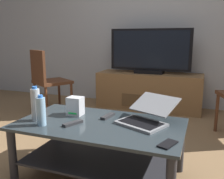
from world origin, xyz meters
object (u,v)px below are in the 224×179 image
Objects in this scene: water_bottle_far at (36,104)px; router_box at (75,106)px; cell_phone at (168,144)px; tv_remote at (108,116)px; water_bottle_near at (41,111)px; laptop at (147,115)px; soundbar_remote at (73,123)px; television at (150,52)px; side_chair at (47,78)px; media_cabinet at (149,91)px; coffee_table at (100,140)px.

router_box is at bearing 47.96° from water_bottle_far.
tv_remote is (-0.52, 0.35, 0.01)m from cell_phone.
tv_remote is (0.38, 0.33, -0.10)m from water_bottle_near.
cell_phone is (0.21, -0.34, -0.05)m from laptop.
laptop is at bearing 48.56° from soundbar_remote.
tv_remote is at bearing 76.92° from soundbar_remote.
television is 1.33× the size of side_chair.
side_chair is 1.77m from soundbar_remote.
side_chair is 3.36× the size of water_bottle_far.
media_cabinet is 5.80× the size of water_bottle_far.
water_bottle_far is at bearing -100.95° from television.
router_box reaches higher than tv_remote.
laptop is 3.08× the size of tv_remote.
laptop is 0.84m from water_bottle_far.
soundbar_remote is (-0.70, 0.11, 0.01)m from cell_phone.
media_cabinet is 1.52m from side_chair.
water_bottle_far is 0.33m from soundbar_remote.
water_bottle_near is at bearing -35.26° from water_bottle_far.
soundbar_remote is (-0.11, -2.11, -0.41)m from television.
side_chair is 5.62× the size of soundbar_remote.
television is 7.46× the size of soundbar_remote.
soundbar_remote is (0.10, -0.21, -0.06)m from router_box.
water_bottle_near is 1.40× the size of soundbar_remote.
laptop is (0.39, -1.90, 0.22)m from media_cabinet.
water_bottle_far is at bearing -162.59° from laptop.
laptop is at bearing 17.41° from water_bottle_far.
water_bottle_near reaches higher than router_box.
router_box is 0.67× the size of water_bottle_near.
laptop reaches higher than cell_phone.
cell_phone is 0.88× the size of soundbar_remote.
water_bottle_far is 1.91× the size of cell_phone.
media_cabinet is 2.14m from soundbar_remote.
side_chair is 2.35m from cell_phone.
tv_remote is (0.07, -1.86, -0.41)m from television.
water_bottle_far reaches higher than tv_remote.
laptop is at bearing 141.27° from cell_phone.
water_bottle_far is (-0.80, -0.25, 0.07)m from laptop.
television reaches higher than tv_remote.
laptop is 0.59m from router_box.
soundbar_remote is (-0.11, -2.13, 0.18)m from media_cabinet.
side_chair is at bearing 154.39° from soundbar_remote.
water_bottle_far reaches higher than media_cabinet.
media_cabinet is 1.90m from tv_remote.
coffee_table is 0.55m from water_bottle_far.
television is 8.53× the size of cell_phone.
laptop is 2.20× the size of water_bottle_near.
tv_remote is 1.00× the size of soundbar_remote.
soundbar_remote is at bearing -48.93° from side_chair.
water_bottle_near is 0.84× the size of water_bottle_far.
router_box reaches higher than cell_phone.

